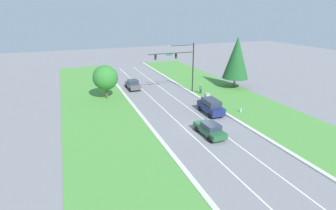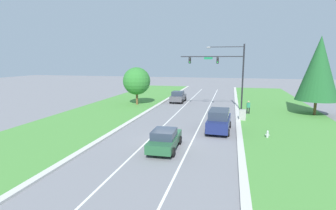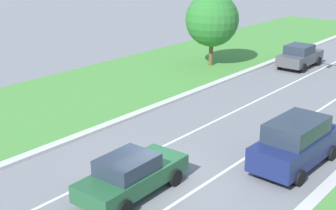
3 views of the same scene
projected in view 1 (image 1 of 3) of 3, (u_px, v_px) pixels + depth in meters
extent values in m
plane|color=slate|center=(203.00, 131.00, 31.68)|extent=(160.00, 160.00, 0.00)
cube|color=beige|center=(242.00, 123.00, 33.61)|extent=(0.50, 90.00, 0.15)
cube|color=beige|center=(159.00, 138.00, 29.71)|extent=(0.50, 90.00, 0.15)
cube|color=#4C8E3D|center=(274.00, 118.00, 35.44)|extent=(10.00, 90.00, 0.08)
cube|color=#4C8E3D|center=(112.00, 146.00, 27.90)|extent=(10.00, 90.00, 0.08)
cube|color=white|center=(189.00, 133.00, 31.06)|extent=(0.14, 81.00, 0.01)
cube|color=white|center=(216.00, 128.00, 32.30)|extent=(0.14, 81.00, 0.01)
cylinder|color=black|center=(193.00, 68.00, 45.69)|extent=(0.20, 0.20, 8.62)
cylinder|color=black|center=(172.00, 53.00, 43.36)|extent=(8.09, 0.12, 0.12)
cube|color=#147042|center=(169.00, 55.00, 43.29)|extent=(1.10, 0.04, 0.28)
cylinder|color=black|center=(182.00, 45.00, 43.58)|extent=(4.45, 0.09, 0.09)
ellipsoid|color=gray|center=(169.00, 46.00, 42.83)|extent=(0.56, 0.28, 0.20)
cube|color=black|center=(176.00, 56.00, 43.81)|extent=(0.28, 0.32, 0.80)
sphere|color=#2D2D2D|center=(176.00, 55.00, 43.58)|extent=(0.16, 0.16, 0.16)
sphere|color=#2D2D2D|center=(176.00, 56.00, 43.66)|extent=(0.16, 0.16, 0.16)
sphere|color=#23D647|center=(176.00, 58.00, 43.74)|extent=(0.16, 0.16, 0.16)
cube|color=black|center=(156.00, 57.00, 42.55)|extent=(0.28, 0.32, 0.80)
sphere|color=#2D2D2D|center=(156.00, 56.00, 42.32)|extent=(0.16, 0.16, 0.16)
sphere|color=#2D2D2D|center=(156.00, 57.00, 42.40)|extent=(0.16, 0.16, 0.16)
sphere|color=#23D647|center=(156.00, 59.00, 42.48)|extent=(0.16, 0.16, 0.16)
cube|color=navy|center=(211.00, 108.00, 36.82)|extent=(2.10, 4.96, 0.98)
cube|color=#283342|center=(211.00, 102.00, 36.42)|extent=(1.84, 3.00, 0.77)
cylinder|color=black|center=(211.00, 107.00, 38.63)|extent=(0.26, 0.67, 0.66)
cylinder|color=black|center=(200.00, 108.00, 38.04)|extent=(0.26, 0.67, 0.66)
cylinder|color=black|center=(222.00, 114.00, 35.94)|extent=(0.26, 0.67, 0.66)
cylinder|color=black|center=(210.00, 116.00, 35.35)|extent=(0.26, 0.67, 0.66)
cube|color=#4C4C51|center=(133.00, 85.00, 48.45)|extent=(1.92, 4.47, 0.78)
cube|color=#283342|center=(133.00, 82.00, 47.98)|extent=(1.72, 2.02, 0.64)
cylinder|color=black|center=(136.00, 85.00, 50.11)|extent=(0.24, 0.67, 0.67)
cylinder|color=black|center=(126.00, 86.00, 49.46)|extent=(0.24, 0.67, 0.67)
cylinder|color=black|center=(140.00, 89.00, 47.70)|extent=(0.24, 0.67, 0.67)
cylinder|color=black|center=(130.00, 90.00, 47.04)|extent=(0.24, 0.67, 0.67)
cube|color=#235633|center=(210.00, 130.00, 30.28)|extent=(1.94, 4.68, 0.66)
cube|color=#283342|center=(211.00, 126.00, 29.83)|extent=(1.69, 2.13, 0.59)
cylinder|color=black|center=(209.00, 127.00, 31.96)|extent=(0.26, 0.67, 0.66)
cylinder|color=black|center=(197.00, 129.00, 31.31)|extent=(0.26, 0.67, 0.66)
cylinder|color=black|center=(223.00, 136.00, 29.48)|extent=(0.26, 0.67, 0.66)
cylinder|color=black|center=(209.00, 139.00, 28.82)|extent=(0.26, 0.67, 0.66)
cube|color=#9E9E99|center=(207.00, 97.00, 42.14)|extent=(0.70, 0.60, 1.23)
cylinder|color=black|center=(200.00, 92.00, 45.66)|extent=(0.14, 0.14, 0.84)
cylinder|color=black|center=(201.00, 91.00, 45.81)|extent=(0.14, 0.14, 0.84)
cube|color=#287556|center=(201.00, 87.00, 45.50)|extent=(0.43, 0.32, 0.60)
sphere|color=tan|center=(201.00, 85.00, 45.35)|extent=(0.22, 0.22, 0.22)
cylinder|color=#B7B7BC|center=(241.00, 111.00, 37.27)|extent=(0.20, 0.20, 0.55)
sphere|color=#B7B7BC|center=(241.00, 108.00, 37.16)|extent=(0.18, 0.18, 0.18)
cylinder|color=#B7B7BC|center=(240.00, 111.00, 37.22)|extent=(0.10, 0.09, 0.09)
cylinder|color=#B7B7BC|center=(241.00, 110.00, 37.31)|extent=(0.10, 0.09, 0.09)
cylinder|color=brown|center=(234.00, 83.00, 49.26)|extent=(0.32, 0.32, 1.86)
cone|color=#1E5628|center=(237.00, 58.00, 47.68)|extent=(4.72, 4.72, 7.56)
cylinder|color=brown|center=(107.00, 93.00, 42.89)|extent=(0.32, 0.32, 2.06)
sphere|color=#2D752D|center=(105.00, 78.00, 42.04)|extent=(4.02, 4.02, 4.02)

